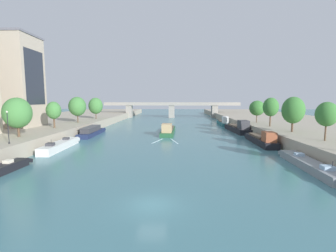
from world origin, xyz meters
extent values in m
plane|color=#42757F|center=(0.00, 0.00, 0.00)|extent=(400.00, 400.00, 0.00)
cube|color=#A89E89|center=(-39.01, 55.00, 1.23)|extent=(36.00, 170.00, 2.46)
cube|color=#A89E89|center=(39.01, 55.00, 1.23)|extent=(36.00, 170.00, 2.46)
cube|color=#235633|center=(0.03, 43.77, 0.46)|extent=(3.68, 16.95, 0.92)
cube|color=#235633|center=(0.31, 52.55, 0.55)|extent=(3.04, 1.29, 0.82)
cube|color=#235633|center=(0.03, 43.77, 0.95)|extent=(3.74, 16.96, 0.06)
cube|color=tan|center=(-0.14, 38.04, 2.02)|extent=(2.47, 3.44, 2.08)
cube|color=black|center=(-0.09, 39.74, 2.33)|extent=(1.90, 0.09, 0.58)
cube|color=brown|center=(0.09, 45.46, 1.16)|extent=(2.74, 8.84, 0.36)
cylinder|color=#232328|center=(0.35, 38.70, 1.53)|extent=(0.07, 0.07, 1.10)
cube|color=silver|center=(1.70, 30.99, 0.01)|extent=(1.82, 5.90, 0.03)
cube|color=silver|center=(-1.90, 31.10, 0.01)|extent=(2.17, 5.82, 0.03)
cube|color=black|center=(-18.97, 12.19, 0.57)|extent=(1.68, 1.27, 0.84)
cube|color=beige|center=(-19.08, 9.11, 1.21)|extent=(0.90, 0.93, 0.40)
cube|color=silver|center=(-18.97, 22.18, 0.62)|extent=(2.51, 12.24, 1.23)
cube|color=silver|center=(-19.16, 28.62, 0.74)|extent=(2.08, 1.31, 0.99)
cube|color=silver|center=(-18.97, 22.18, 1.26)|extent=(2.55, 12.24, 0.06)
cube|color=#38383D|center=(-19.05, 24.86, 1.49)|extent=(1.10, 0.93, 0.40)
cube|color=#38383D|center=(-18.87, 18.77, 1.53)|extent=(1.22, 1.13, 0.48)
cylinder|color=#232328|center=(-18.54, 18.54, 1.84)|extent=(0.07, 0.07, 1.10)
cube|color=#1E284C|center=(-19.10, 39.05, 0.49)|extent=(2.91, 13.75, 0.99)
cube|color=#1E284C|center=(-19.20, 46.25, 0.59)|extent=(2.60, 1.25, 0.86)
cube|color=#1E284C|center=(-19.10, 39.05, 1.02)|extent=(2.97, 13.75, 0.06)
cube|color=#38383D|center=(-19.09, 38.36, 1.62)|extent=(2.35, 8.80, 1.14)
cube|color=#4C4C51|center=(-19.09, 38.36, 2.23)|extent=(2.52, 9.07, 0.08)
cylinder|color=#232328|center=(-18.63, 34.94, 1.60)|extent=(0.07, 0.07, 1.10)
cube|color=gray|center=(19.39, 11.13, 0.49)|extent=(2.78, 13.52, 0.98)
cube|color=gray|center=(19.65, 18.20, 0.59)|extent=(2.22, 1.29, 0.85)
cube|color=gray|center=(19.39, 11.13, 1.01)|extent=(2.83, 13.52, 0.06)
cube|color=#9EBCD6|center=(19.50, 14.09, 1.24)|extent=(1.18, 0.94, 0.40)
cube|color=#9EBCD6|center=(19.25, 7.37, 1.28)|extent=(1.30, 1.15, 0.48)
cylinder|color=#232328|center=(19.59, 7.09, 1.59)|extent=(0.07, 0.07, 1.10)
cube|color=black|center=(19.32, 28.85, 0.58)|extent=(2.94, 13.36, 1.16)
cube|color=black|center=(19.49, 35.85, 0.69)|extent=(2.53, 1.30, 0.94)
cube|color=black|center=(19.32, 28.85, 1.19)|extent=(2.99, 13.37, 0.06)
cube|color=#9E5133|center=(19.22, 24.33, 2.12)|extent=(2.04, 2.71, 1.82)
cube|color=black|center=(19.25, 25.67, 2.40)|extent=(1.58, 0.07, 0.51)
cube|color=brown|center=(19.36, 30.18, 1.40)|extent=(2.21, 6.97, 0.36)
cylinder|color=#232328|center=(19.63, 24.85, 1.77)|extent=(0.07, 0.07, 1.10)
cube|color=black|center=(19.22, 46.89, 0.64)|extent=(3.69, 15.55, 1.29)
cube|color=black|center=(18.90, 54.95, 0.77)|extent=(2.97, 1.38, 1.01)
cube|color=black|center=(19.22, 46.89, 1.32)|extent=(3.75, 15.55, 0.06)
cube|color=#38383D|center=(19.43, 41.64, 2.48)|extent=(2.43, 3.18, 2.26)
cube|color=black|center=(19.37, 43.20, 2.82)|extent=(1.85, 0.10, 0.63)
cube|color=brown|center=(19.16, 48.43, 1.53)|extent=(2.72, 8.12, 0.36)
cylinder|color=#232328|center=(19.87, 42.28, 1.90)|extent=(0.07, 0.07, 1.10)
cube|color=#23666B|center=(18.53, 63.58, 0.53)|extent=(2.65, 12.34, 1.06)
cube|color=#23666B|center=(18.66, 70.07, 0.64)|extent=(2.31, 1.27, 0.89)
cube|color=#23666B|center=(18.53, 63.58, 1.09)|extent=(2.70, 12.34, 0.06)
cube|color=white|center=(18.45, 59.40, 2.24)|extent=(1.85, 2.49, 2.24)
cube|color=black|center=(18.47, 60.64, 2.58)|extent=(1.44, 0.06, 0.63)
cube|color=brown|center=(18.56, 64.81, 1.30)|extent=(2.00, 6.43, 0.36)
cylinder|color=#232328|center=(18.82, 59.88, 1.67)|extent=(0.07, 0.07, 1.10)
cylinder|color=brown|center=(-25.48, 20.83, 3.83)|extent=(0.40, 0.40, 2.73)
ellipsoid|color=#427F3D|center=(-25.48, 20.83, 6.65)|extent=(4.67, 4.67, 5.30)
cylinder|color=brown|center=(-25.89, 33.84, 3.93)|extent=(0.38, 0.38, 2.93)
ellipsoid|color=#427F3D|center=(-25.89, 33.84, 6.49)|extent=(3.26, 3.26, 3.98)
cylinder|color=brown|center=(-25.82, 46.82, 3.99)|extent=(0.28, 0.28, 3.06)
ellipsoid|color=#427F3D|center=(-25.82, 46.82, 7.00)|extent=(4.78, 4.78, 5.37)
cylinder|color=brown|center=(-25.16, 60.23, 3.87)|extent=(0.28, 0.28, 2.82)
ellipsoid|color=#427F3D|center=(-25.16, 60.23, 6.79)|extent=(4.70, 4.70, 5.49)
cylinder|color=brown|center=(25.58, 18.35, 4.04)|extent=(0.24, 0.24, 3.16)
ellipsoid|color=#387533|center=(25.58, 18.35, 6.68)|extent=(3.27, 3.27, 3.84)
cylinder|color=brown|center=(25.47, 28.74, 3.91)|extent=(0.40, 0.40, 2.90)
ellipsoid|color=#387533|center=(25.47, 28.74, 6.83)|extent=(4.31, 4.31, 5.34)
cylinder|color=brown|center=(24.83, 38.36, 4.19)|extent=(0.33, 0.33, 3.45)
ellipsoid|color=#387533|center=(24.83, 38.36, 7.15)|extent=(3.64, 3.64, 4.50)
cylinder|color=brown|center=(24.86, 48.00, 3.92)|extent=(0.24, 0.24, 2.91)
ellipsoid|color=#387533|center=(24.86, 48.00, 6.54)|extent=(4.21, 4.21, 4.21)
cylinder|color=black|center=(-22.53, 14.28, 4.75)|extent=(0.11, 0.11, 4.57)
sphere|color=#EAE5C6|center=(-22.53, 14.28, 7.17)|extent=(0.28, 0.28, 0.28)
cylinder|color=black|center=(-22.53, 14.28, 2.56)|extent=(0.22, 0.22, 0.20)
cube|color=#B2A38E|center=(-37.46, 36.22, 13.01)|extent=(12.54, 9.26, 21.09)
cube|color=slate|center=(-37.46, 36.22, 23.81)|extent=(12.91, 9.54, 0.50)
cube|color=#232833|center=(-31.17, 36.22, 14.06)|extent=(0.04, 7.41, 12.66)
cube|color=gray|center=(0.00, 97.27, 6.32)|extent=(66.02, 4.40, 0.60)
cube|color=gray|center=(0.00, 95.27, 7.07)|extent=(66.02, 0.30, 0.90)
cube|color=gray|center=(0.00, 99.27, 7.07)|extent=(66.02, 0.30, 0.90)
cube|color=gray|center=(-21.01, 97.27, 3.01)|extent=(2.80, 3.60, 6.02)
cube|color=gray|center=(0.00, 97.27, 3.01)|extent=(2.80, 3.60, 6.02)
cube|color=gray|center=(21.01, 97.27, 3.01)|extent=(2.80, 3.60, 6.02)
camera|label=1|loc=(2.00, -19.25, 8.98)|focal=25.27mm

